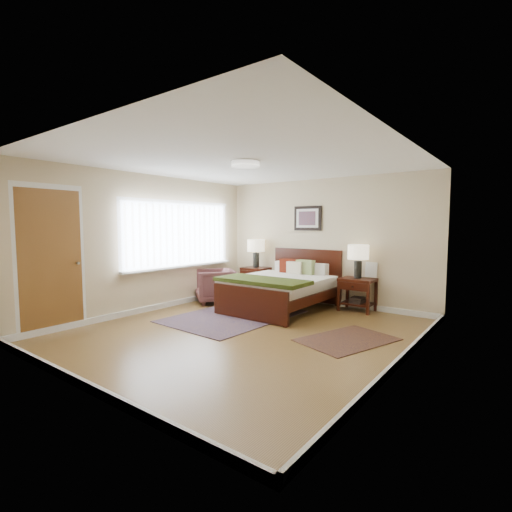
% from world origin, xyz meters
% --- Properties ---
extents(floor, '(5.00, 5.00, 0.00)m').
position_xyz_m(floor, '(0.00, 0.00, 0.00)').
color(floor, olive).
rests_on(floor, ground).
extents(back_wall, '(4.50, 0.04, 2.50)m').
position_xyz_m(back_wall, '(0.00, 2.50, 1.25)').
color(back_wall, '#C3B78D').
rests_on(back_wall, ground).
extents(front_wall, '(4.50, 0.04, 2.50)m').
position_xyz_m(front_wall, '(0.00, -2.50, 1.25)').
color(front_wall, '#C3B78D').
rests_on(front_wall, ground).
extents(left_wall, '(0.04, 5.00, 2.50)m').
position_xyz_m(left_wall, '(-2.25, 0.00, 1.25)').
color(left_wall, '#C3B78D').
rests_on(left_wall, ground).
extents(right_wall, '(0.04, 5.00, 2.50)m').
position_xyz_m(right_wall, '(2.25, 0.00, 1.25)').
color(right_wall, '#C3B78D').
rests_on(right_wall, ground).
extents(ceiling, '(4.50, 5.00, 0.02)m').
position_xyz_m(ceiling, '(0.00, 0.00, 2.50)').
color(ceiling, white).
rests_on(ceiling, back_wall).
extents(window, '(0.11, 2.72, 1.32)m').
position_xyz_m(window, '(-2.20, 0.70, 1.38)').
color(window, silver).
rests_on(window, left_wall).
extents(door, '(0.06, 1.00, 2.18)m').
position_xyz_m(door, '(-2.23, -1.75, 1.07)').
color(door, silver).
rests_on(door, ground).
extents(ceil_fixture, '(0.44, 0.44, 0.08)m').
position_xyz_m(ceil_fixture, '(0.00, 0.00, 2.47)').
color(ceil_fixture, white).
rests_on(ceil_fixture, ceiling).
extents(bed, '(1.65, 1.99, 1.07)m').
position_xyz_m(bed, '(-0.35, 1.52, 0.50)').
color(bed, '#370F08').
rests_on(bed, ground).
extents(wall_art, '(0.62, 0.05, 0.50)m').
position_xyz_m(wall_art, '(-0.35, 2.47, 1.72)').
color(wall_art, black).
rests_on(wall_art, back_wall).
extents(nightstand_left, '(0.54, 0.49, 0.65)m').
position_xyz_m(nightstand_left, '(-1.52, 2.25, 0.52)').
color(nightstand_left, '#370F08').
rests_on(nightstand_left, ground).
extents(nightstand_right, '(0.61, 0.46, 0.61)m').
position_xyz_m(nightstand_right, '(0.82, 2.26, 0.38)').
color(nightstand_right, '#370F08').
rests_on(nightstand_right, ground).
extents(lamp_left, '(0.38, 0.38, 0.61)m').
position_xyz_m(lamp_left, '(-1.52, 2.27, 1.09)').
color(lamp_left, black).
rests_on(lamp_left, nightstand_left).
extents(lamp_right, '(0.38, 0.38, 0.61)m').
position_xyz_m(lamp_right, '(0.82, 2.27, 1.05)').
color(lamp_right, black).
rests_on(lamp_right, nightstand_right).
extents(armchair, '(1.04, 1.05, 0.69)m').
position_xyz_m(armchair, '(-1.80, 1.24, 0.34)').
color(armchair, brown).
rests_on(armchair, ground).
extents(rug_persian, '(1.70, 2.34, 0.01)m').
position_xyz_m(rug_persian, '(-0.73, 0.57, 0.01)').
color(rug_persian, '#0F0C3E').
rests_on(rug_persian, ground).
extents(rug_navy, '(1.24, 1.51, 0.01)m').
position_xyz_m(rug_navy, '(1.39, 0.51, 0.01)').
color(rug_navy, black).
rests_on(rug_navy, ground).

